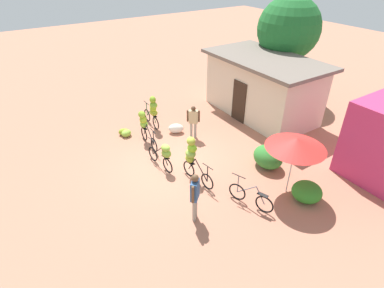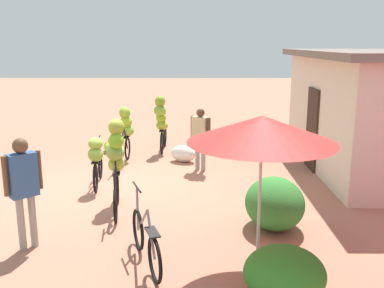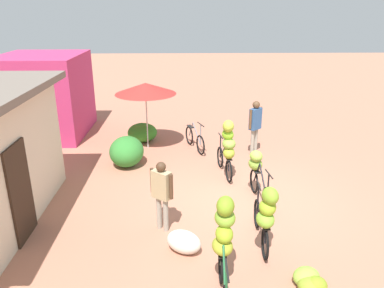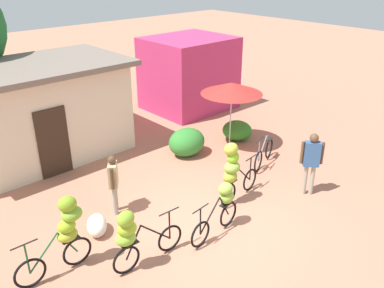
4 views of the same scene
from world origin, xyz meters
name	(u,v)px [view 4 (image 4 of 4)]	position (x,y,z in m)	size (l,w,h in m)	color
ground_plane	(208,224)	(0.00, 0.00, 0.00)	(60.00, 60.00, 0.00)	#B27157
building_low	(29,113)	(-1.50, 6.11, 1.47)	(5.93, 3.39, 2.90)	beige
shop_pink	(189,73)	(5.16, 6.40, 1.43)	(3.20, 2.80, 2.86)	#BE3264
hedge_bush_front_left	(187,142)	(2.10, 3.11, 0.44)	(1.22, 1.00, 0.87)	#327F31
hedge_bush_front_right	(237,130)	(4.19, 2.86, 0.32)	(0.99, 1.01, 0.64)	#328327
market_umbrella	(232,88)	(3.55, 2.62, 2.00)	(1.95, 1.95, 2.17)	beige
bicycle_leftmost	(65,230)	(-3.09, 0.81, 0.95)	(1.59, 0.41, 1.65)	black
bicycle_near_pile	(133,234)	(-2.13, -0.07, 0.83)	(1.68, 0.41, 1.43)	black
bicycle_center_loaded	(222,204)	(0.07, -0.34, 0.69)	(1.61, 0.44, 1.16)	black
bicycle_by_shop	(233,169)	(1.12, 0.27, 0.97)	(1.60, 0.42, 1.69)	black
bicycle_rightmost	(264,154)	(3.38, 1.07, 0.35)	(1.55, 0.60, 1.01)	black
produce_sack	(97,225)	(-2.10, 1.45, 0.22)	(0.70, 0.44, 0.44)	silver
person_vendor	(113,179)	(-1.31, 1.89, 0.93)	(0.40, 0.48, 1.54)	gray
person_bystander	(312,158)	(2.89, -0.79, 1.06)	(0.42, 0.45, 1.73)	gray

